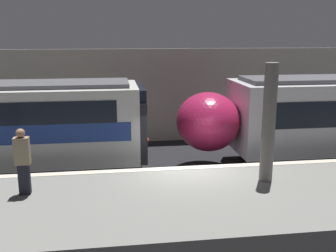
{
  "coord_description": "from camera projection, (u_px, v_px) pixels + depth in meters",
  "views": [
    {
      "loc": [
        -2.26,
        -11.53,
        5.17
      ],
      "look_at": [
        -0.48,
        1.09,
        2.14
      ],
      "focal_mm": 42.0,
      "sensor_mm": 36.0,
      "label": 1
    }
  ],
  "objects": [
    {
      "name": "ground_plane",
      "position": [
        188.0,
        198.0,
        12.61
      ],
      "size": [
        120.0,
        120.0,
        0.0
      ],
      "primitive_type": "plane",
      "color": "black"
    },
    {
      "name": "platform",
      "position": [
        204.0,
        214.0,
        10.33
      ],
      "size": [
        40.0,
        4.49,
        1.09
      ],
      "color": "slate",
      "rests_on": "ground"
    },
    {
      "name": "station_rear_barrier",
      "position": [
        161.0,
        96.0,
        18.87
      ],
      "size": [
        50.0,
        0.15,
        4.45
      ],
      "color": "#B2AD9E",
      "rests_on": "ground"
    },
    {
      "name": "support_pillar_near",
      "position": [
        269.0,
        123.0,
        10.81
      ],
      "size": [
        0.37,
        0.37,
        3.33
      ],
      "color": "slate",
      "rests_on": "platform"
    },
    {
      "name": "person_waiting",
      "position": [
        23.0,
        160.0,
        10.04
      ],
      "size": [
        0.38,
        0.24,
        1.75
      ],
      "color": "black",
      "rests_on": "platform"
    }
  ]
}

